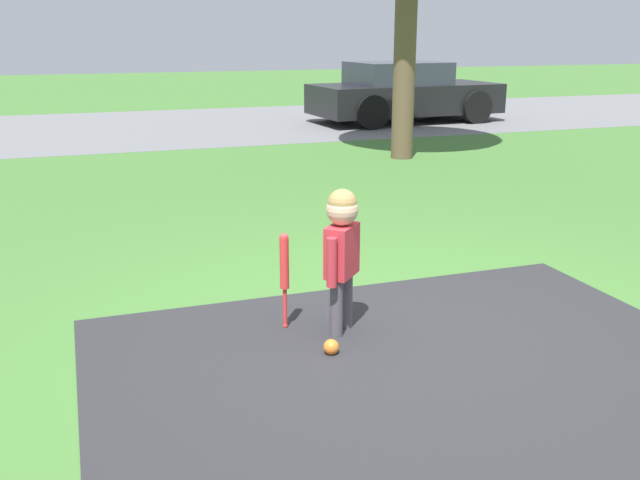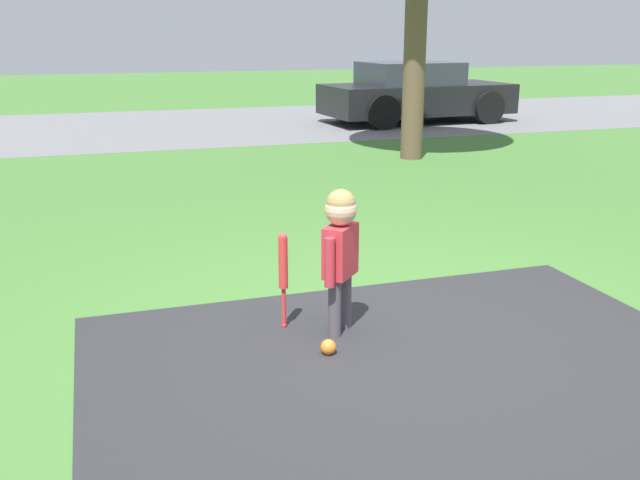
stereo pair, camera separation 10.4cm
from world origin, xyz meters
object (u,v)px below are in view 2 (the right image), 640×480
at_px(baseball_bat, 283,267).
at_px(child, 340,241).
at_px(parked_car, 415,93).
at_px(sports_ball, 328,347).

bearing_deg(baseball_bat, child, -28.56).
bearing_deg(parked_car, sports_ball, -121.64).
xyz_separation_m(baseball_bat, parked_car, (5.33, 9.43, 0.18)).
height_order(baseball_bat, parked_car, parked_car).
bearing_deg(child, parked_car, 15.87).
height_order(child, baseball_bat, child).
height_order(child, sports_ball, child).
bearing_deg(child, sports_ball, -167.42).
xyz_separation_m(child, baseball_bat, (-0.31, 0.17, -0.19)).
relative_size(child, parked_car, 0.23).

